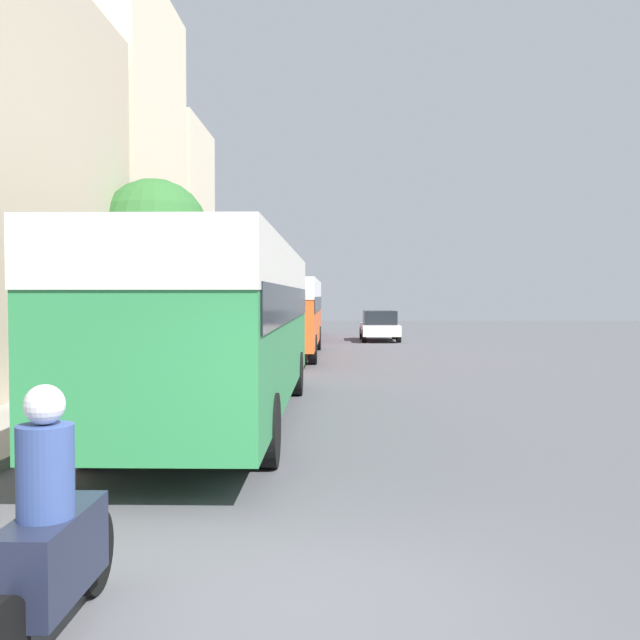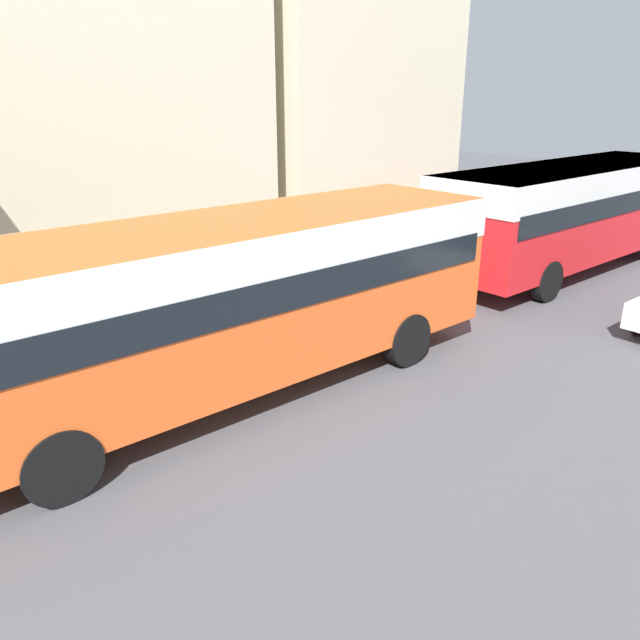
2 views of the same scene
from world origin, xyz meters
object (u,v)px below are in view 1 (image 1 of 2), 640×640
object	(u,v)px
bus_lead	(220,309)
motorcycle_behind_lead	(50,543)
bus_third_in_line	(294,303)
car_crossing	(380,325)
bus_following	(285,307)
pedestrian_near_curb	(238,319)

from	to	relation	value
bus_lead	motorcycle_behind_lead	size ratio (longest dim) A/B	4.99
bus_lead	bus_third_in_line	bearing A→B (deg)	90.37
car_crossing	bus_lead	bearing A→B (deg)	-100.55
bus_following	pedestrian_near_curb	xyz separation A→B (m)	(-3.31, 11.17, -0.86)
motorcycle_behind_lead	pedestrian_near_curb	world-z (taller)	pedestrian_near_curb
bus_lead	car_crossing	distance (m)	23.68
bus_following	pedestrian_near_curb	size ratio (longest dim) A/B	6.00
bus_lead	bus_following	world-z (taller)	bus_lead
bus_lead	bus_following	xyz separation A→B (m)	(0.18, 13.96, -0.16)
car_crossing	bus_following	bearing A→B (deg)	-114.08
motorcycle_behind_lead	bus_following	bearing A→B (deg)	90.16
bus_following	car_crossing	size ratio (longest dim) A/B	2.37
bus_third_in_line	pedestrian_near_curb	distance (m)	3.10
bus_third_in_line	motorcycle_behind_lead	size ratio (longest dim) A/B	4.35
bus_lead	bus_third_in_line	distance (m)	25.39
bus_third_in_line	pedestrian_near_curb	xyz separation A→B (m)	(-2.97, -0.27, -0.86)
bus_lead	bus_following	bearing A→B (deg)	89.27
bus_following	car_crossing	distance (m)	10.23
motorcycle_behind_lead	bus_third_in_line	bearing A→B (deg)	90.68
bus_lead	motorcycle_behind_lead	xyz separation A→B (m)	(0.24, -8.32, -1.36)
motorcycle_behind_lead	car_crossing	distance (m)	31.82
bus_following	motorcycle_behind_lead	xyz separation A→B (m)	(0.06, -22.27, -1.20)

